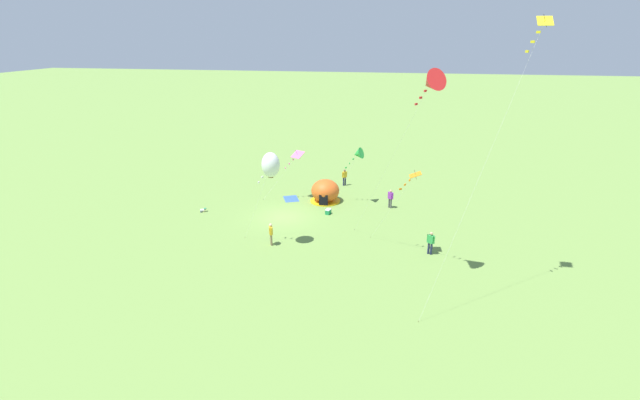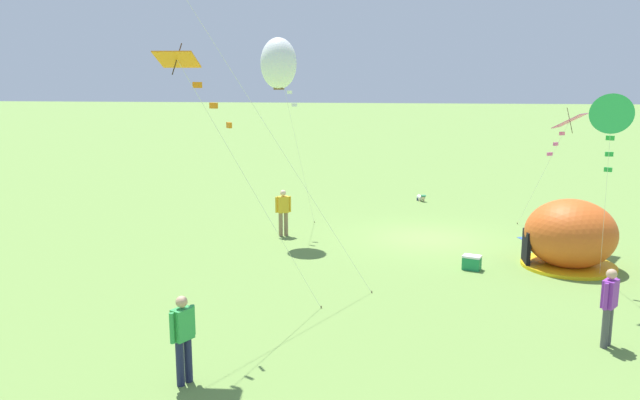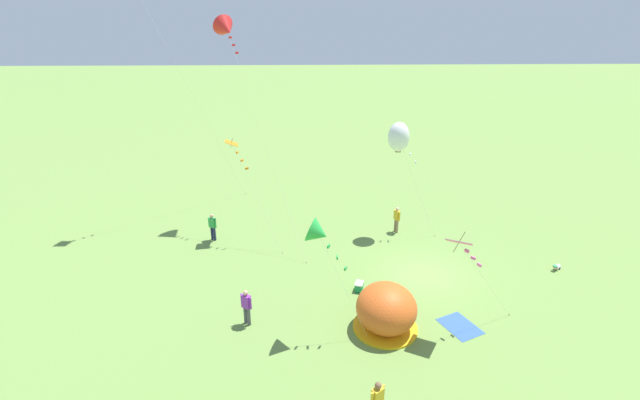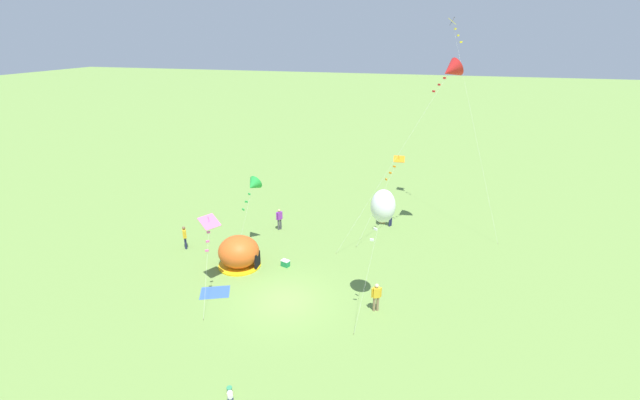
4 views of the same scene
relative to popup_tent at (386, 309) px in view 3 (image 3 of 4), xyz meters
The scene contains 13 objects.
ground_plane 5.26m from the popup_tent, 34.73° to the right, with size 300.00×300.00×0.00m, color olive.
popup_tent is the anchor object (origin of this frame).
picnic_blanket 3.45m from the popup_tent, 90.86° to the right, with size 1.70×1.30×0.01m, color #3359A5.
cooler_box 3.14m from the popup_tent, 14.35° to the left, with size 0.62×0.51×0.44m.
toddler_crawling 11.12m from the popup_tent, 66.60° to the right, with size 0.44×0.53×0.32m.
person_watching_sky 6.04m from the popup_tent, 84.68° to the left, with size 0.41×0.50×1.72m.
person_near_tent 12.64m from the popup_tent, 45.47° to the left, with size 0.39×0.53×1.72m.
person_with_toddler 9.77m from the popup_tent, 14.73° to the right, with size 0.55×0.37×1.72m.
kite_pink 4.21m from the popup_tent, 96.32° to the right, with size 1.63×3.87×4.73m.
kite_white 11.08m from the popup_tent, 13.40° to the right, with size 1.47×3.19×7.10m.
kite_red 18.33m from the popup_tent, 32.49° to the left, with size 7.46×5.40×12.97m.
kite_orange 12.69m from the popup_tent, 38.74° to the left, with size 2.83×3.26×6.32m.
kite_green 4.70m from the popup_tent, 91.31° to the left, with size 1.30×2.74×5.30m.
Camera 3 is at (-19.36, 6.48, 12.06)m, focal length 24.00 mm.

